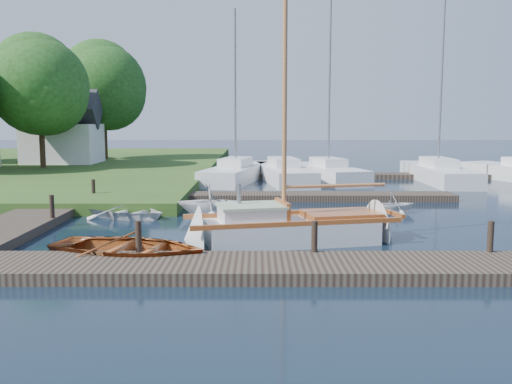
{
  "coord_description": "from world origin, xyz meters",
  "views": [
    {
      "loc": [
        0.02,
        -19.29,
        3.69
      ],
      "look_at": [
        0.0,
        0.0,
        1.2
      ],
      "focal_mm": 40.0,
      "sensor_mm": 36.0,
      "label": 1
    }
  ],
  "objects_px": {
    "marina_boat_0": "(236,172)",
    "tree_3": "(40,85)",
    "tender_a": "(128,209)",
    "house_c": "(63,134)",
    "marina_boat_4": "(438,172)",
    "mooring_post_5": "(93,189)",
    "dinghy": "(129,244)",
    "tender_d": "(394,202)",
    "tree_7": "(103,86)",
    "mooring_post_3": "(490,236)",
    "mooring_post_4": "(52,206)",
    "sailboat": "(296,231)",
    "marina_boat_2": "(328,172)",
    "mooring_post_2": "(314,236)",
    "marina_boat_1": "(283,172)",
    "mooring_post_1": "(139,236)",
    "tender_b": "(212,199)"
  },
  "relations": [
    {
      "from": "marina_boat_1",
      "to": "tree_3",
      "type": "distance_m",
      "value": 16.89
    },
    {
      "from": "tender_d",
      "to": "house_c",
      "type": "xyz_separation_m",
      "value": [
        -19.4,
        19.25,
        2.11
      ]
    },
    {
      "from": "mooring_post_2",
      "to": "marina_boat_4",
      "type": "height_order",
      "value": "marina_boat_4"
    },
    {
      "from": "marina_boat_0",
      "to": "tree_3",
      "type": "relative_size",
      "value": 1.14
    },
    {
      "from": "mooring_post_2",
      "to": "marina_boat_2",
      "type": "distance_m",
      "value": 19.39
    },
    {
      "from": "mooring_post_2",
      "to": "marina_boat_1",
      "type": "xyz_separation_m",
      "value": [
        0.11,
        19.27,
        -0.14
      ]
    },
    {
      "from": "marina_boat_0",
      "to": "marina_boat_4",
      "type": "relative_size",
      "value": 0.89
    },
    {
      "from": "mooring_post_5",
      "to": "marina_boat_4",
      "type": "bearing_deg",
      "value": 27.25
    },
    {
      "from": "sailboat",
      "to": "marina_boat_2",
      "type": "xyz_separation_m",
      "value": [
        3.05,
        16.69,
        0.24
      ]
    },
    {
      "from": "mooring_post_3",
      "to": "tree_7",
      "type": "distance_m",
      "value": 36.31
    },
    {
      "from": "mooring_post_5",
      "to": "marina_boat_4",
      "type": "height_order",
      "value": "marina_boat_4"
    },
    {
      "from": "mooring_post_1",
      "to": "tender_b",
      "type": "bearing_deg",
      "value": 78.88
    },
    {
      "from": "mooring_post_2",
      "to": "tender_a",
      "type": "height_order",
      "value": "mooring_post_2"
    },
    {
      "from": "dinghy",
      "to": "tender_b",
      "type": "xyz_separation_m",
      "value": [
        1.67,
        6.57,
        0.26
      ]
    },
    {
      "from": "tender_d",
      "to": "tender_b",
      "type": "bearing_deg",
      "value": 85.53
    },
    {
      "from": "tender_a",
      "to": "marina_boat_1",
      "type": "bearing_deg",
      "value": -2.16
    },
    {
      "from": "marina_boat_0",
      "to": "tree_3",
      "type": "xyz_separation_m",
      "value": [
        -12.78,
        3.86,
        5.25
      ]
    },
    {
      "from": "tree_7",
      "to": "marina_boat_0",
      "type": "bearing_deg",
      "value": -47.74
    },
    {
      "from": "tree_3",
      "to": "tree_7",
      "type": "relative_size",
      "value": 0.93
    },
    {
      "from": "mooring_post_1",
      "to": "marina_boat_4",
      "type": "bearing_deg",
      "value": 54.38
    },
    {
      "from": "tender_a",
      "to": "house_c",
      "type": "distance_m",
      "value": 22.34
    },
    {
      "from": "tender_d",
      "to": "tree_7",
      "type": "height_order",
      "value": "tree_7"
    },
    {
      "from": "tree_3",
      "to": "mooring_post_5",
      "type": "bearing_deg",
      "value": -61.8
    },
    {
      "from": "marina_boat_0",
      "to": "marina_boat_1",
      "type": "xyz_separation_m",
      "value": [
        2.83,
        0.09,
        0.0
      ]
    },
    {
      "from": "mooring_post_4",
      "to": "tender_d",
      "type": "height_order",
      "value": "mooring_post_4"
    },
    {
      "from": "mooring_post_1",
      "to": "dinghy",
      "type": "relative_size",
      "value": 0.19
    },
    {
      "from": "mooring_post_3",
      "to": "marina_boat_4",
      "type": "relative_size",
      "value": 0.07
    },
    {
      "from": "mooring_post_3",
      "to": "marina_boat_2",
      "type": "relative_size",
      "value": 0.06
    },
    {
      "from": "mooring_post_2",
      "to": "sailboat",
      "type": "xyz_separation_m",
      "value": [
        -0.31,
        2.5,
        -0.36
      ]
    },
    {
      "from": "mooring_post_5",
      "to": "tree_7",
      "type": "relative_size",
      "value": 0.09
    },
    {
      "from": "dinghy",
      "to": "marina_boat_2",
      "type": "height_order",
      "value": "marina_boat_2"
    },
    {
      "from": "mooring_post_1",
      "to": "marina_boat_0",
      "type": "height_order",
      "value": "marina_boat_0"
    },
    {
      "from": "sailboat",
      "to": "marina_boat_2",
      "type": "relative_size",
      "value": 0.8
    },
    {
      "from": "mooring_post_5",
      "to": "sailboat",
      "type": "height_order",
      "value": "sailboat"
    },
    {
      "from": "mooring_post_3",
      "to": "marina_boat_4",
      "type": "xyz_separation_m",
      "value": [
        4.7,
        19.12,
        -0.13
      ]
    },
    {
      "from": "tree_3",
      "to": "tender_a",
      "type": "bearing_deg",
      "value": -60.56
    },
    {
      "from": "house_c",
      "to": "marina_boat_1",
      "type": "bearing_deg",
      "value": -26.33
    },
    {
      "from": "mooring_post_5",
      "to": "tree_7",
      "type": "bearing_deg",
      "value": 103.36
    },
    {
      "from": "tender_d",
      "to": "tree_3",
      "type": "relative_size",
      "value": 0.2
    },
    {
      "from": "dinghy",
      "to": "marina_boat_4",
      "type": "height_order",
      "value": "marina_boat_4"
    },
    {
      "from": "dinghy",
      "to": "tree_3",
      "type": "relative_size",
      "value": 0.47
    },
    {
      "from": "tender_d",
      "to": "tree_7",
      "type": "xyz_separation_m",
      "value": [
        -17.4,
        23.3,
        5.73
      ]
    },
    {
      "from": "marina_boat_1",
      "to": "tree_3",
      "type": "bearing_deg",
      "value": 68.16
    },
    {
      "from": "mooring_post_3",
      "to": "marina_boat_2",
      "type": "height_order",
      "value": "marina_boat_2"
    },
    {
      "from": "dinghy",
      "to": "tree_7",
      "type": "relative_size",
      "value": 0.44
    },
    {
      "from": "mooring_post_2",
      "to": "dinghy",
      "type": "distance_m",
      "value": 4.84
    },
    {
      "from": "tree_3",
      "to": "marina_boat_1",
      "type": "bearing_deg",
      "value": -13.6
    },
    {
      "from": "marina_boat_4",
      "to": "marina_boat_1",
      "type": "bearing_deg",
      "value": 89.29
    },
    {
      "from": "mooring_post_1",
      "to": "sailboat",
      "type": "distance_m",
      "value": 4.89
    },
    {
      "from": "mooring_post_1",
      "to": "marina_boat_2",
      "type": "xyz_separation_m",
      "value": [
        7.24,
        19.19,
        -0.11
      ]
    }
  ]
}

